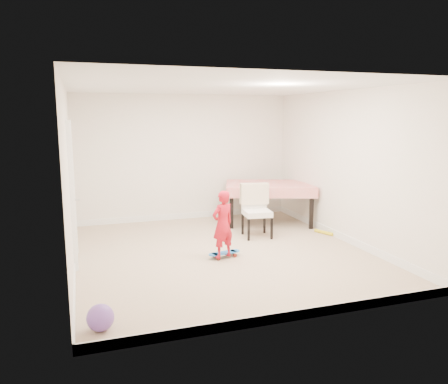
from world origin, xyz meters
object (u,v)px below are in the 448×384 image
object	(u,v)px
dining_chair	(257,211)
skateboard	(224,255)
balloon	(100,318)
dining_table	(269,203)
child	(223,226)

from	to	relation	value
dining_chair	skateboard	bearing A→B (deg)	-129.04
skateboard	balloon	xyz separation A→B (m)	(-1.94, -1.83, 0.10)
dining_table	skateboard	world-z (taller)	dining_table
dining_chair	balloon	world-z (taller)	dining_chair
dining_table	balloon	distance (m)	5.06
dining_table	balloon	world-z (taller)	dining_table
dining_table	skateboard	size ratio (longest dim) A/B	3.28
child	balloon	distance (m)	2.60
dining_table	balloon	size ratio (longest dim) A/B	6.22
dining_chair	skateboard	size ratio (longest dim) A/B	1.80
skateboard	child	distance (m)	0.49
dining_chair	balloon	size ratio (longest dim) A/B	3.41
skateboard	child	world-z (taller)	child
skateboard	dining_table	bearing A→B (deg)	38.86
child	dining_chair	bearing A→B (deg)	-155.37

